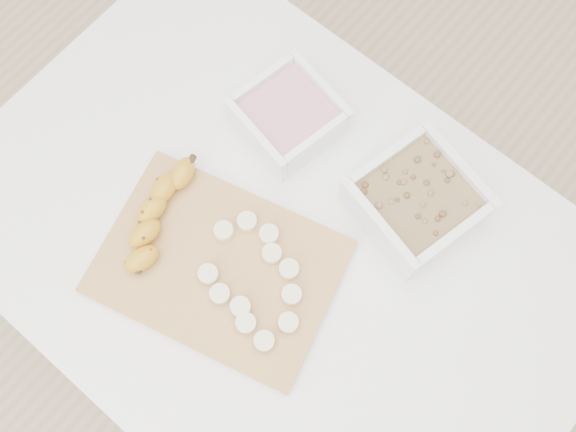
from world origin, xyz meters
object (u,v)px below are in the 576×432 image
Objects in this scene: bowl_yogurt at (288,116)px; cutting_board at (219,267)px; bowl_granola at (416,201)px; banana at (157,216)px; table at (277,257)px.

cutting_board is at bearing -73.79° from bowl_yogurt.
bowl_granola reaches higher than banana.
bowl_yogurt is at bearing 106.21° from cutting_board.
bowl_granola is 0.39m from banana.
bowl_yogurt is at bearing 73.17° from banana.
bowl_yogurt is at bearing -176.91° from bowl_granola.
banana reaches higher than table.
cutting_board is at bearing -4.93° from banana.
bowl_granola is at bearing 36.24° from banana.
bowl_granola is at bearing 3.09° from bowl_yogurt.
bowl_yogurt is 0.48× the size of cutting_board.
table is 0.26m from bowl_granola.
banana is (-0.29, -0.27, -0.01)m from bowl_granola.
table is at bearing 22.96° from banana.
banana is (-0.04, -0.26, -0.00)m from bowl_yogurt.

